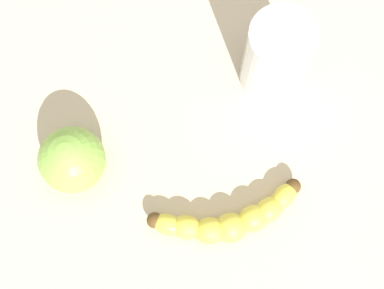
% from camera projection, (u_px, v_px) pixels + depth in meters
% --- Properties ---
extents(wooden_tabletop, '(1.20, 1.20, 0.03)m').
position_uv_depth(wooden_tabletop, '(224.00, 195.00, 0.66)').
color(wooden_tabletop, beige).
rests_on(wooden_tabletop, ground).
extents(banana, '(0.17, 0.11, 0.03)m').
position_uv_depth(banana, '(229.00, 220.00, 0.62)').
color(banana, yellow).
rests_on(banana, wooden_tabletop).
extents(smoothie_glass, '(0.08, 0.08, 0.12)m').
position_uv_depth(smoothie_glass, '(276.00, 57.00, 0.63)').
color(smoothie_glass, silver).
rests_on(smoothie_glass, wooden_tabletop).
extents(green_apple_fruit, '(0.08, 0.08, 0.08)m').
position_uv_depth(green_apple_fruit, '(72.00, 160.00, 0.62)').
color(green_apple_fruit, '#84B747').
rests_on(green_apple_fruit, wooden_tabletop).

